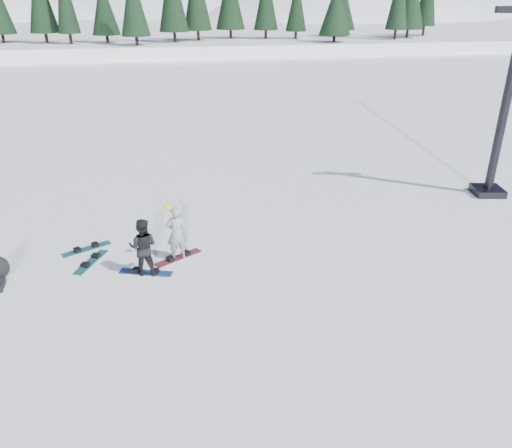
{
  "coord_description": "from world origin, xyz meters",
  "views": [
    {
      "loc": [
        0.1,
        -12.05,
        7.14
      ],
      "look_at": [
        2.46,
        0.7,
        1.1
      ],
      "focal_mm": 35.0,
      "sensor_mm": 36.0,
      "label": 1
    }
  ],
  "objects_px": {
    "snowboard_loose_c": "(87,249)",
    "lift_tower": "(502,120)",
    "snowboarder_woman": "(176,233)",
    "snowboard_loose_a": "(91,262)",
    "snowboarder_man": "(143,247)"
  },
  "relations": [
    {
      "from": "lift_tower",
      "to": "snowboard_loose_a",
      "type": "distance_m",
      "value": 15.12
    },
    {
      "from": "snowboarder_woman",
      "to": "snowboarder_man",
      "type": "distance_m",
      "value": 1.17
    },
    {
      "from": "lift_tower",
      "to": "snowboarder_woman",
      "type": "xyz_separation_m",
      "value": [
        -12.06,
        -3.02,
        -2.07
      ]
    },
    {
      "from": "snowboarder_woman",
      "to": "snowboarder_man",
      "type": "xyz_separation_m",
      "value": [
        -0.93,
        -0.7,
        -0.01
      ]
    },
    {
      "from": "snowboard_loose_a",
      "to": "snowboard_loose_c",
      "type": "bearing_deg",
      "value": 39.1
    },
    {
      "from": "lift_tower",
      "to": "snowboarder_woman",
      "type": "height_order",
      "value": "lift_tower"
    },
    {
      "from": "snowboard_loose_c",
      "to": "lift_tower",
      "type": "bearing_deg",
      "value": -20.35
    },
    {
      "from": "snowboard_loose_c",
      "to": "snowboard_loose_a",
      "type": "xyz_separation_m",
      "value": [
        0.22,
        -0.87,
        0.0
      ]
    },
    {
      "from": "lift_tower",
      "to": "snowboard_loose_a",
      "type": "height_order",
      "value": "lift_tower"
    },
    {
      "from": "lift_tower",
      "to": "snowboarder_woman",
      "type": "relative_size",
      "value": 3.99
    },
    {
      "from": "snowboarder_woman",
      "to": "snowboard_loose_a",
      "type": "xyz_separation_m",
      "value": [
        -2.52,
        0.2,
        -0.82
      ]
    },
    {
      "from": "snowboarder_woman",
      "to": "snowboard_loose_c",
      "type": "xyz_separation_m",
      "value": [
        -2.74,
        1.07,
        -0.82
      ]
    },
    {
      "from": "lift_tower",
      "to": "snowboarder_man",
      "type": "relative_size",
      "value": 4.34
    },
    {
      "from": "lift_tower",
      "to": "snowboarder_woman",
      "type": "bearing_deg",
      "value": -154.95
    },
    {
      "from": "lift_tower",
      "to": "snowboard_loose_c",
      "type": "bearing_deg",
      "value": -161.49
    }
  ]
}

